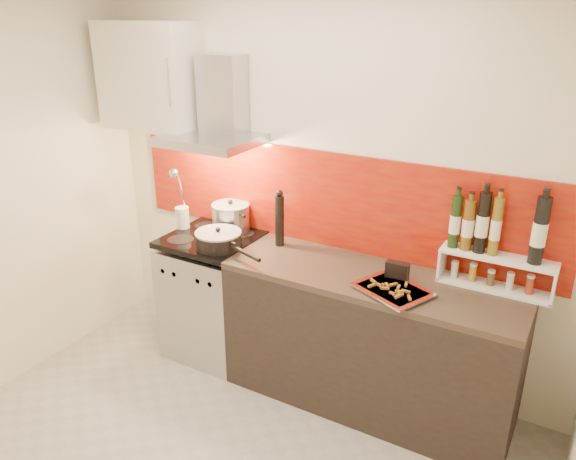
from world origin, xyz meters
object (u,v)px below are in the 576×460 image
Objects in this scene: pepper_mill at (280,219)px; range_stove at (214,296)px; baking_tray at (392,290)px; stock_pot at (231,217)px; counter at (369,341)px; saute_pan at (219,240)px.

range_stove is at bearing -164.40° from pepper_mill.
stock_pot is at bearing 167.05° from baking_tray.
baking_tray is at bearing -16.48° from pepper_mill.
pepper_mill reaches higher than stock_pot.
counter is 0.97m from pepper_mill.
pepper_mill is (0.48, 0.13, 0.65)m from range_stove.
counter is at bearing 141.25° from baking_tray.
range_stove is at bearing -107.31° from stock_pot.
stock_pot is (-1.15, 0.17, 0.56)m from counter.
stock_pot is at bearing 110.07° from saute_pan.
stock_pot reaches higher than counter.
baking_tray is at bearing -38.75° from counter.
baking_tray is at bearing -0.61° from saute_pan.
range_stove reaches higher than counter.
stock_pot is 0.43m from pepper_mill.
baking_tray is (1.21, -0.01, -0.05)m from saute_pan.
counter is 1.17m from saute_pan.
pepper_mill reaches higher than saute_pan.
baking_tray reaches higher than counter.
stock_pot is at bearing 171.74° from counter.
baking_tray is (1.37, -0.13, 0.47)m from range_stove.
range_stove is 1.46m from baking_tray.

